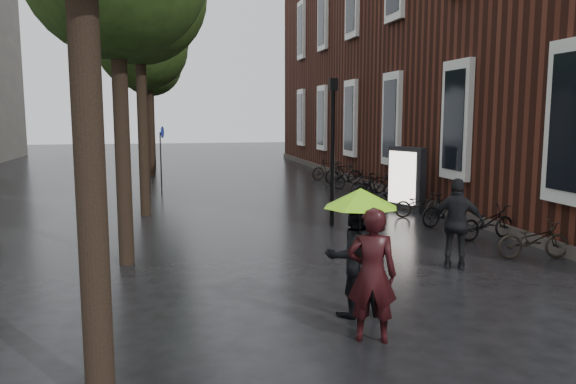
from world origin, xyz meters
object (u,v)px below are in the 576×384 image
object	(u,v)px
parked_bicycles	(390,191)
lamp_post	(333,137)
ad_lightbox	(406,179)
person_burgundy	(372,275)
person_black	(353,257)
pedestrian_walking	(457,224)

from	to	relation	value
parked_bicycles	lamp_post	size ratio (longest dim) A/B	3.91
parked_bicycles	ad_lightbox	size ratio (longest dim) A/B	7.69
person_burgundy	parked_bicycles	size ratio (longest dim) A/B	0.12
parked_bicycles	ad_lightbox	xyz separation A→B (m)	(-0.08, -1.53, 0.60)
person_burgundy	parked_bicycles	distance (m)	12.61
person_burgundy	parked_bicycles	xyz separation A→B (m)	(5.06, 11.53, -0.49)
lamp_post	ad_lightbox	bearing A→B (deg)	31.47
person_burgundy	lamp_post	bearing A→B (deg)	-82.97
person_burgundy	ad_lightbox	world-z (taller)	ad_lightbox
person_black	parked_bicycles	size ratio (longest dim) A/B	0.12
person_burgundy	pedestrian_walking	world-z (taller)	person_burgundy
person_burgundy	pedestrian_walking	bearing A→B (deg)	-113.87
pedestrian_walking	ad_lightbox	distance (m)	7.09
ad_lightbox	lamp_post	distance (m)	3.95
person_black	pedestrian_walking	xyz separation A→B (m)	(2.98, 2.17, -0.01)
person_black	pedestrian_walking	world-z (taller)	person_black
parked_bicycles	lamp_post	distance (m)	5.14
pedestrian_walking	person_black	bearing A→B (deg)	65.44
ad_lightbox	lamp_post	xyz separation A→B (m)	(-3.13, -1.92, 1.47)
person_black	lamp_post	xyz separation A→B (m)	(1.78, 7.07, 1.58)
person_black	person_burgundy	bearing A→B (deg)	81.77
person_black	parked_bicycles	bearing A→B (deg)	-119.19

